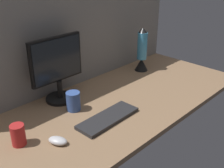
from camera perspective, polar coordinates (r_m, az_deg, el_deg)
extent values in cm
cube|color=#8C6B4C|center=(173.24, 0.64, -3.72)|extent=(180.00, 80.00, 3.00)
cube|color=gray|center=(185.10, -7.87, 10.94)|extent=(180.00, 5.00, 74.84)
cylinder|color=black|center=(175.50, -10.44, -2.88)|extent=(18.00, 18.00, 1.80)
cylinder|color=black|center=(172.63, -10.60, -1.00)|extent=(3.20, 3.20, 11.00)
cube|color=black|center=(166.08, -11.32, 4.97)|extent=(34.64, 2.40, 26.84)
cube|color=black|center=(164.98, -11.04, 4.86)|extent=(32.24, 0.60, 24.44)
cube|color=#262628|center=(152.66, -0.80, -6.97)|extent=(37.39, 14.14, 2.00)
ellipsoid|color=silver|center=(137.26, -11.01, -11.29)|extent=(9.03, 11.05, 3.40)
cylinder|color=#38569E|center=(161.20, -7.90, -3.49)|extent=(8.04, 8.04, 11.07)
cylinder|color=red|center=(139.44, -18.61, -9.83)|extent=(6.71, 6.71, 10.59)
cone|color=black|center=(216.23, 6.01, 4.01)|extent=(10.15, 10.15, 9.23)
cylinder|color=#3F99CC|center=(211.38, 6.19, 7.74)|extent=(7.38, 7.38, 20.30)
cone|color=black|center=(208.13, 6.34, 10.89)|extent=(6.64, 6.64, 3.69)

